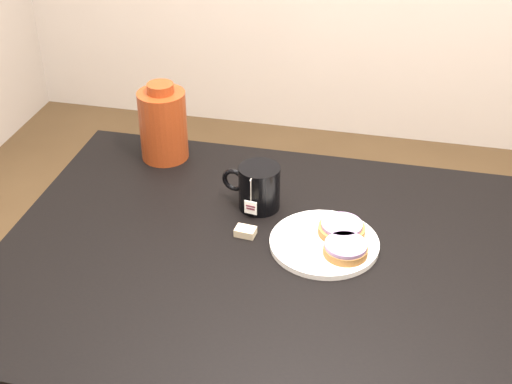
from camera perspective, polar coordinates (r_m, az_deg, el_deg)
table at (r=1.57m, az=5.05°, el=-7.97°), size 1.40×0.90×0.75m
plate at (r=1.56m, az=5.48°, el=-4.04°), size 0.24×0.24×0.02m
bagel_back at (r=1.58m, az=6.87°, el=-2.92°), size 0.12×0.12×0.03m
bagel_front at (r=1.52m, az=7.18°, el=-4.53°), size 0.13×0.13×0.03m
mug at (r=1.66m, az=0.19°, el=0.41°), size 0.15×0.11×0.11m
teabag_pouch at (r=1.59m, az=-0.85°, el=-3.19°), size 0.05×0.04×0.02m
bagel_package at (r=1.85m, az=-7.44°, el=5.42°), size 0.15×0.15×0.21m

